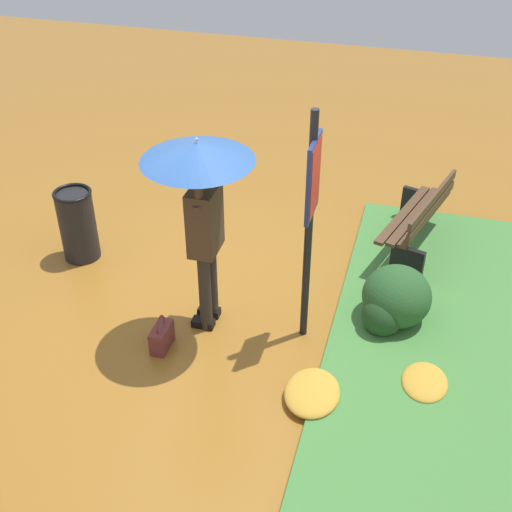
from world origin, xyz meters
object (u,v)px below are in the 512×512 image
at_px(person_with_umbrella, 201,188).
at_px(trash_bin, 78,224).
at_px(park_bench, 417,221).
at_px(info_sign_post, 311,205).
at_px(handbag, 162,337).

bearing_deg(person_with_umbrella, trash_bin, -113.50).
height_order(person_with_umbrella, park_bench, person_with_umbrella).
xyz_separation_m(person_with_umbrella, park_bench, (-1.88, 1.83, -1.15)).
height_order(info_sign_post, park_bench, info_sign_post).
height_order(info_sign_post, handbag, info_sign_post).
relative_size(park_bench, trash_bin, 1.73).
relative_size(person_with_umbrella, handbag, 5.53).
height_order(handbag, park_bench, park_bench).
xyz_separation_m(info_sign_post, trash_bin, (-0.61, -2.69, -1.03)).
height_order(handbag, trash_bin, trash_bin).
xyz_separation_m(handbag, trash_bin, (-1.16, -1.45, 0.29)).
bearing_deg(person_with_umbrella, handbag, -39.00).
relative_size(person_with_umbrella, park_bench, 1.42).
distance_m(info_sign_post, park_bench, 2.21).
distance_m(person_with_umbrella, trash_bin, 2.23).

